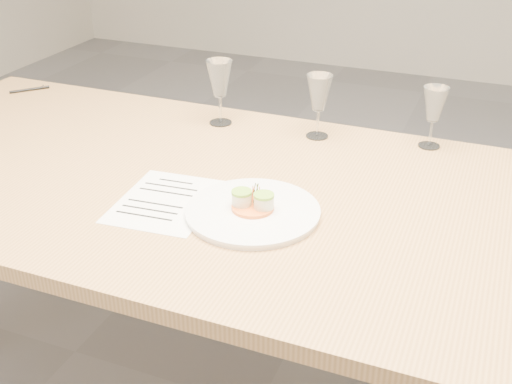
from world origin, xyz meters
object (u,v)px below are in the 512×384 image
at_px(dining_table, 258,214).
at_px(recipe_sheet, 166,201).
at_px(wine_glass_2, 434,106).
at_px(wine_glass_1, 319,94).
at_px(dinner_plate, 253,210).
at_px(wine_glass_0, 219,80).
at_px(ballpoint_pen, 30,89).

relative_size(dining_table, recipe_sheet, 7.97).
xyz_separation_m(recipe_sheet, wine_glass_2, (0.54, 0.57, 0.12)).
relative_size(dining_table, wine_glass_1, 12.78).
relative_size(dining_table, dinner_plate, 7.66).
xyz_separation_m(recipe_sheet, wine_glass_1, (0.22, 0.52, 0.13)).
distance_m(recipe_sheet, wine_glass_0, 0.53).
bearing_deg(dining_table, dinner_plate, -74.11).
distance_m(dining_table, dinner_plate, 0.15).
distance_m(dining_table, wine_glass_0, 0.50).
relative_size(recipe_sheet, wine_glass_1, 1.60).
bearing_deg(recipe_sheet, ballpoint_pen, 143.19).
xyz_separation_m(wine_glass_0, wine_glass_1, (0.31, 0.01, -0.01)).
distance_m(wine_glass_0, wine_glass_1, 0.31).
height_order(recipe_sheet, wine_glass_0, wine_glass_0).
bearing_deg(ballpoint_pen, recipe_sheet, -80.91).
height_order(dinner_plate, ballpoint_pen, dinner_plate).
xyz_separation_m(recipe_sheet, ballpoint_pen, (-0.84, 0.53, 0.00)).
height_order(dinner_plate, wine_glass_1, wine_glass_1).
height_order(dining_table, ballpoint_pen, ballpoint_pen).
relative_size(wine_glass_1, wine_glass_2, 1.06).
bearing_deg(wine_glass_2, dinner_plate, -120.16).
xyz_separation_m(dinner_plate, recipe_sheet, (-0.22, -0.02, -0.01)).
bearing_deg(dinner_plate, dining_table, 105.89).
height_order(dining_table, wine_glass_1, wine_glass_1).
height_order(ballpoint_pen, wine_glass_2, wine_glass_2).
distance_m(dining_table, ballpoint_pen, 1.10).
bearing_deg(dinner_plate, recipe_sheet, -175.08).
relative_size(wine_glass_0, wine_glass_1, 1.06).
xyz_separation_m(dining_table, wine_glass_0, (-0.27, 0.37, 0.21)).
height_order(recipe_sheet, ballpoint_pen, ballpoint_pen).
relative_size(ballpoint_pen, wine_glass_0, 0.54).
height_order(recipe_sheet, wine_glass_1, wine_glass_1).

